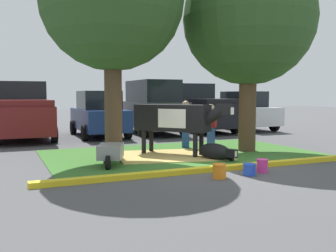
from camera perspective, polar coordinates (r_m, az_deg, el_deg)
The scene contains 18 objects.
ground_plane at distance 10.39m, azimuth 6.64°, elevation -5.74°, with size 80.00×80.00×0.00m, color #4C4C4F.
grass_island at distance 12.17m, azimuth 2.10°, elevation -4.12°, with size 8.29×5.16×0.02m, color #386B28.
curb_yellow at distance 9.81m, azimuth 9.09°, elevation -6.03°, with size 9.49×0.24×0.12m, color yellow.
hay_bedding at distance 11.75m, azimuth 0.59°, elevation -4.37°, with size 3.20×2.40×0.04m, color tan.
shade_tree_right at distance 13.14m, azimuth 11.80°, elevation 15.08°, with size 4.25×4.25×6.42m.
cow_holstein at distance 11.80m, azimuth 1.10°, elevation 1.14°, with size 2.32×2.62×1.60m.
calf_lying at distance 11.13m, azimuth 7.02°, elevation -3.80°, with size 0.82×1.33×0.48m.
person_handler at distance 12.67m, azimuth 6.35°, elevation -0.05°, with size 0.34×0.52×1.56m.
person_visitor_near at distance 13.47m, azimuth 2.61°, elevation 0.49°, with size 0.51×0.34×1.65m.
wheelbarrow at distance 10.17m, azimuth -8.45°, elevation -3.77°, with size 1.03×1.58×0.63m.
bucket_orange at distance 8.78m, azimuth 7.56°, elevation -6.55°, with size 0.33×0.33×0.32m.
bucket_blue at distance 9.22m, azimuth 11.88°, elevation -6.23°, with size 0.31×0.31×0.27m.
bucket_pink at distance 9.61m, azimuth 13.68°, elevation -5.66°, with size 0.29×0.29×0.33m.
pickup_truck_maroon at distance 17.33m, azimuth -20.40°, elevation 1.89°, with size 2.28×5.43×2.42m.
sedan_silver at distance 17.46m, azimuth -10.14°, elevation 1.70°, with size 2.07×4.43×2.02m.
suv_dark_grey at distance 18.37m, azimuth -2.32°, elevation 2.80°, with size 2.17×4.63×2.52m.
pickup_truck_black at distance 19.80m, azimuth 4.52°, elevation 2.48°, with size 2.28×5.43×2.42m.
sedan_red at distance 20.96m, azimuth 11.04°, elevation 2.17°, with size 2.07×4.43×2.02m.
Camera 1 is at (-5.17, -8.81, 1.88)m, focal length 41.47 mm.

